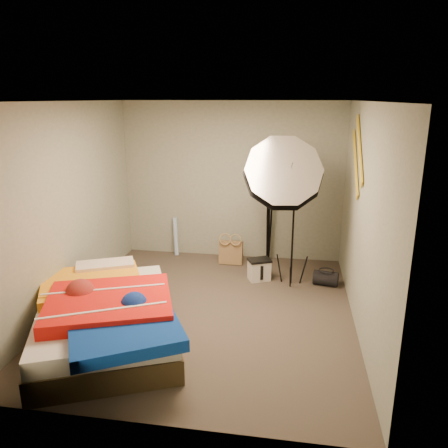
% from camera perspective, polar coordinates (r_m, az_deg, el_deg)
% --- Properties ---
extents(floor, '(4.00, 4.00, 0.00)m').
position_cam_1_polar(floor, '(5.52, -2.06, -11.22)').
color(floor, '#50433B').
rests_on(floor, ground).
extents(ceiling, '(4.00, 4.00, 0.00)m').
position_cam_1_polar(ceiling, '(4.90, -2.36, 15.73)').
color(ceiling, silver).
rests_on(ceiling, wall_back).
extents(wall_back, '(3.50, 0.00, 3.50)m').
position_cam_1_polar(wall_back, '(6.99, 1.02, 5.56)').
color(wall_back, '#9C9F8F').
rests_on(wall_back, floor).
extents(wall_front, '(3.50, 0.00, 3.50)m').
position_cam_1_polar(wall_front, '(3.23, -9.21, -7.50)').
color(wall_front, '#9C9F8F').
rests_on(wall_front, floor).
extents(wall_left, '(0.00, 4.00, 4.00)m').
position_cam_1_polar(wall_left, '(5.67, -19.84, 2.08)').
color(wall_left, '#9C9F8F').
rests_on(wall_left, floor).
extents(wall_right, '(0.00, 4.00, 4.00)m').
position_cam_1_polar(wall_right, '(5.03, 17.74, 0.57)').
color(wall_right, '#9C9F8F').
rests_on(wall_right, floor).
extents(tote_bag, '(0.37, 0.17, 0.38)m').
position_cam_1_polar(tote_bag, '(6.91, 0.90, -3.73)').
color(tote_bag, '#987950').
rests_on(tote_bag, floor).
extents(wrapping_roll, '(0.14, 0.19, 0.63)m').
position_cam_1_polar(wrapping_roll, '(7.31, -6.32, -1.63)').
color(wrapping_roll, '#5487D6').
rests_on(wrapping_roll, floor).
extents(camera_case, '(0.35, 0.31, 0.29)m').
position_cam_1_polar(camera_case, '(6.34, 4.62, -6.04)').
color(camera_case, silver).
rests_on(camera_case, floor).
extents(duffel_bag, '(0.37, 0.27, 0.21)m').
position_cam_1_polar(duffel_bag, '(6.32, 13.14, -6.92)').
color(duffel_bag, black).
rests_on(duffel_bag, floor).
extents(wall_stripe_upper, '(0.02, 0.91, 0.78)m').
position_cam_1_polar(wall_stripe_upper, '(5.49, 17.29, 9.32)').
color(wall_stripe_upper, gold).
rests_on(wall_stripe_upper, wall_right).
extents(wall_stripe_lower, '(0.02, 0.91, 0.78)m').
position_cam_1_polar(wall_stripe_lower, '(5.76, 16.80, 7.64)').
color(wall_stripe_lower, gold).
rests_on(wall_stripe_lower, wall_right).
extents(bed, '(2.12, 2.37, 0.58)m').
position_cam_1_polar(bed, '(4.93, -15.11, -11.51)').
color(bed, '#3F321C').
rests_on(bed, floor).
extents(photo_umbrella, '(1.25, 0.87, 2.19)m').
position_cam_1_polar(photo_umbrella, '(5.74, 7.69, 6.37)').
color(photo_umbrella, black).
rests_on(photo_umbrella, floor).
extents(camera_tripod, '(0.07, 0.07, 1.16)m').
position_cam_1_polar(camera_tripod, '(6.94, 5.85, 0.43)').
color(camera_tripod, black).
rests_on(camera_tripod, floor).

